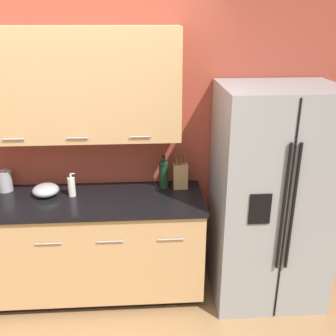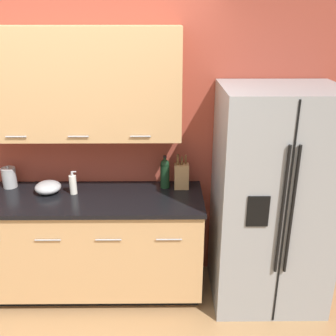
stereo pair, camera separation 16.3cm
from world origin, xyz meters
name	(u,v)px [view 1 (the left image)]	position (x,y,z in m)	size (l,w,h in m)	color
wall_back	(70,129)	(0.04, 1.27, 1.43)	(10.00, 0.39, 2.60)	#993D2D
counter_unit	(87,246)	(0.15, 0.98, 0.47)	(1.97, 0.64, 0.93)	black
refrigerator	(271,197)	(1.69, 0.91, 0.92)	(0.91, 0.76, 1.84)	gray
knife_block	(180,175)	(0.96, 1.14, 1.05)	(0.12, 0.09, 0.30)	#A87A4C
wine_bottle	(164,173)	(0.82, 1.15, 1.06)	(0.08, 0.08, 0.29)	black
soap_dispenser	(72,186)	(0.05, 1.03, 1.01)	(0.07, 0.06, 0.20)	silver
steel_canister	(5,181)	(-0.52, 1.17, 1.02)	(0.12, 0.12, 0.19)	#A3A3A5
mixing_bowl	(46,190)	(-0.16, 1.05, 0.98)	(0.22, 0.22, 0.10)	#A3A3A5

